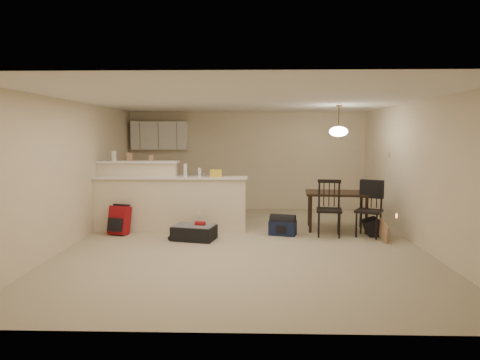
{
  "coord_description": "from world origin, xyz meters",
  "views": [
    {
      "loc": [
        0.12,
        -7.46,
        1.91
      ],
      "look_at": [
        -0.1,
        0.7,
        1.05
      ],
      "focal_mm": 32.0,
      "sensor_mm": 36.0,
      "label": 1
    }
  ],
  "objects_px": {
    "red_backpack": "(119,220)",
    "suitcase": "(194,233)",
    "black_daypack": "(372,227)",
    "dining_table": "(337,197)",
    "navy_duffel": "(283,228)",
    "dining_chair_near": "(329,208)",
    "pendant_lamp": "(338,131)",
    "dining_chair_far": "(369,209)"
  },
  "relations": [
    {
      "from": "black_daypack",
      "to": "dining_chair_near",
      "type": "bearing_deg",
      "value": 95.64
    },
    {
      "from": "dining_table",
      "to": "navy_duffel",
      "type": "distance_m",
      "value": 1.34
    },
    {
      "from": "suitcase",
      "to": "navy_duffel",
      "type": "bearing_deg",
      "value": 27.26
    },
    {
      "from": "dining_table",
      "to": "pendant_lamp",
      "type": "distance_m",
      "value": 1.31
    },
    {
      "from": "dining_chair_far",
      "to": "dining_chair_near",
      "type": "bearing_deg",
      "value": -154.21
    },
    {
      "from": "dining_chair_far",
      "to": "suitcase",
      "type": "distance_m",
      "value": 3.3
    },
    {
      "from": "pendant_lamp",
      "to": "red_backpack",
      "type": "height_order",
      "value": "pendant_lamp"
    },
    {
      "from": "dining_chair_far",
      "to": "black_daypack",
      "type": "bearing_deg",
      "value": 69.97
    },
    {
      "from": "suitcase",
      "to": "black_daypack",
      "type": "relative_size",
      "value": 2.07
    },
    {
      "from": "dining_chair_far",
      "to": "red_backpack",
      "type": "distance_m",
      "value": 4.76
    },
    {
      "from": "dining_chair_near",
      "to": "suitcase",
      "type": "bearing_deg",
      "value": -163.5
    },
    {
      "from": "dining_chair_near",
      "to": "red_backpack",
      "type": "relative_size",
      "value": 1.94
    },
    {
      "from": "pendant_lamp",
      "to": "black_daypack",
      "type": "distance_m",
      "value": 1.98
    },
    {
      "from": "dining_chair_far",
      "to": "dining_table",
      "type": "bearing_deg",
      "value": 158.07
    },
    {
      "from": "dining_table",
      "to": "navy_duffel",
      "type": "height_order",
      "value": "dining_table"
    },
    {
      "from": "dining_chair_near",
      "to": "suitcase",
      "type": "xyz_separation_m",
      "value": [
        -2.52,
        -0.35,
        -0.4
      ]
    },
    {
      "from": "red_backpack",
      "to": "navy_duffel",
      "type": "bearing_deg",
      "value": 17.07
    },
    {
      "from": "suitcase",
      "to": "navy_duffel",
      "type": "xyz_separation_m",
      "value": [
        1.65,
        0.41,
        0.01
      ]
    },
    {
      "from": "dining_chair_near",
      "to": "black_daypack",
      "type": "xyz_separation_m",
      "value": [
        0.84,
        0.06,
        -0.37
      ]
    },
    {
      "from": "black_daypack",
      "to": "suitcase",
      "type": "bearing_deg",
      "value": 98.55
    },
    {
      "from": "black_daypack",
      "to": "red_backpack",
      "type": "bearing_deg",
      "value": 91.77
    },
    {
      "from": "black_daypack",
      "to": "dining_table",
      "type": "bearing_deg",
      "value": 51.51
    },
    {
      "from": "pendant_lamp",
      "to": "dining_chair_far",
      "type": "relative_size",
      "value": 0.6
    },
    {
      "from": "navy_duffel",
      "to": "dining_chair_near",
      "type": "bearing_deg",
      "value": 11.82
    },
    {
      "from": "dining_chair_near",
      "to": "dining_chair_far",
      "type": "xyz_separation_m",
      "value": [
        0.74,
        -0.03,
        -0.01
      ]
    },
    {
      "from": "dining_table",
      "to": "dining_chair_far",
      "type": "bearing_deg",
      "value": -44.32
    },
    {
      "from": "dining_table",
      "to": "red_backpack",
      "type": "xyz_separation_m",
      "value": [
        -4.27,
        -0.51,
        -0.4
      ]
    },
    {
      "from": "pendant_lamp",
      "to": "suitcase",
      "type": "xyz_separation_m",
      "value": [
        -2.77,
        -0.91,
        -1.86
      ]
    },
    {
      "from": "dining_table",
      "to": "pendant_lamp",
      "type": "relative_size",
      "value": 2.1
    },
    {
      "from": "navy_duffel",
      "to": "black_daypack",
      "type": "relative_size",
      "value": 1.38
    },
    {
      "from": "dining_chair_near",
      "to": "red_backpack",
      "type": "bearing_deg",
      "value": -172.05
    },
    {
      "from": "dining_chair_near",
      "to": "navy_duffel",
      "type": "bearing_deg",
      "value": -175.49
    },
    {
      "from": "navy_duffel",
      "to": "black_daypack",
      "type": "height_order",
      "value": "black_daypack"
    },
    {
      "from": "dining_chair_near",
      "to": "dining_table",
      "type": "bearing_deg",
      "value": 73.94
    },
    {
      "from": "dining_table",
      "to": "pendant_lamp",
      "type": "xyz_separation_m",
      "value": [
        -0.0,
        -0.0,
        1.31
      ]
    },
    {
      "from": "pendant_lamp",
      "to": "red_backpack",
      "type": "distance_m",
      "value": 4.63
    },
    {
      "from": "pendant_lamp",
      "to": "dining_table",
      "type": "bearing_deg",
      "value": 45.0
    },
    {
      "from": "dining_table",
      "to": "suitcase",
      "type": "relative_size",
      "value": 1.73
    },
    {
      "from": "dining_chair_far",
      "to": "suitcase",
      "type": "relative_size",
      "value": 1.38
    },
    {
      "from": "dining_table",
      "to": "suitcase",
      "type": "bearing_deg",
      "value": -156.46
    },
    {
      "from": "red_backpack",
      "to": "suitcase",
      "type": "bearing_deg",
      "value": 1.99
    },
    {
      "from": "pendant_lamp",
      "to": "red_backpack",
      "type": "bearing_deg",
      "value": -173.15
    }
  ]
}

